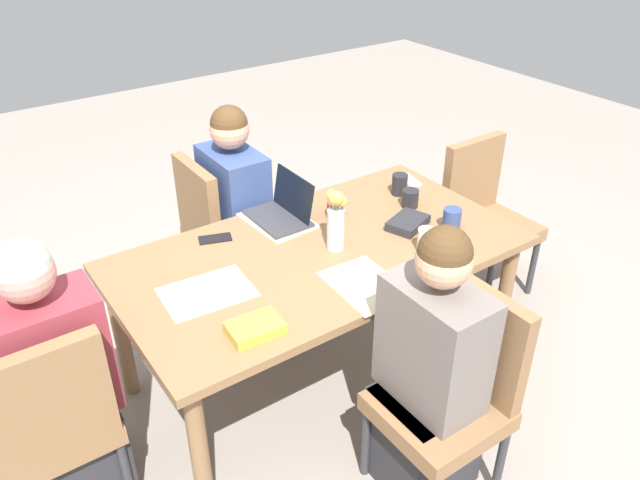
{
  "coord_description": "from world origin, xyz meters",
  "views": [
    {
      "loc": [
        1.37,
        1.96,
        2.22
      ],
      "look_at": [
        0.0,
        0.0,
        0.78
      ],
      "focal_mm": 35.18,
      "sensor_mm": 36.0,
      "label": 1
    }
  ],
  "objects_px": {
    "coffee_mug_centre_right": "(426,240)",
    "book_red_cover": "(255,328)",
    "chair_head_right_left_near": "(50,420)",
    "coffee_mug_centre_left": "(400,184)",
    "phone_black": "(215,239)",
    "laptop_near_left_far": "(282,211)",
    "coffee_mug_far_left": "(410,198)",
    "dining_table": "(320,264)",
    "book_blue_cover": "(408,223)",
    "person_near_left_far": "(237,224)",
    "chair_head_left_right_near": "(483,211)",
    "phone_silver": "(410,180)",
    "person_head_right_left_near": "(60,395)",
    "coffee_mug_near_left": "(452,219)",
    "chair_near_left_far": "(220,227)",
    "coffee_mug_near_right": "(335,210)",
    "chair_far_left_mid": "(454,386)",
    "flower_vase": "(336,217)",
    "person_far_left_mid": "(429,380)"
  },
  "relations": [
    {
      "from": "phone_black",
      "to": "laptop_near_left_far",
      "type": "bearing_deg",
      "value": 16.99
    },
    {
      "from": "laptop_near_left_far",
      "to": "person_far_left_mid",
      "type": "bearing_deg",
      "value": 88.72
    },
    {
      "from": "flower_vase",
      "to": "person_near_left_far",
      "type": "bearing_deg",
      "value": -82.33
    },
    {
      "from": "coffee_mug_centre_left",
      "to": "coffee_mug_far_left",
      "type": "height_order",
      "value": "coffee_mug_centre_left"
    },
    {
      "from": "person_far_left_mid",
      "to": "chair_near_left_far",
      "type": "distance_m",
      "value": 1.55
    },
    {
      "from": "person_head_right_left_near",
      "to": "coffee_mug_far_left",
      "type": "height_order",
      "value": "person_head_right_left_near"
    },
    {
      "from": "chair_head_right_left_near",
      "to": "coffee_mug_centre_left",
      "type": "bearing_deg",
      "value": -170.72
    },
    {
      "from": "phone_silver",
      "to": "person_near_left_far",
      "type": "bearing_deg",
      "value": -104.56
    },
    {
      "from": "chair_near_left_far",
      "to": "coffee_mug_centre_left",
      "type": "distance_m",
      "value": 1.01
    },
    {
      "from": "person_far_left_mid",
      "to": "coffee_mug_centre_right",
      "type": "distance_m",
      "value": 0.67
    },
    {
      "from": "coffee_mug_far_left",
      "to": "phone_black",
      "type": "xyz_separation_m",
      "value": [
        0.96,
        -0.27,
        -0.04
      ]
    },
    {
      "from": "coffee_mug_near_left",
      "to": "person_near_left_far",
      "type": "bearing_deg",
      "value": -55.42
    },
    {
      "from": "person_head_right_left_near",
      "to": "coffee_mug_near_left",
      "type": "xyz_separation_m",
      "value": [
        -1.81,
        0.18,
        0.25
      ]
    },
    {
      "from": "chair_head_left_right_near",
      "to": "coffee_mug_near_left",
      "type": "height_order",
      "value": "chair_head_left_right_near"
    },
    {
      "from": "coffee_mug_near_right",
      "to": "chair_far_left_mid",
      "type": "bearing_deg",
      "value": 80.58
    },
    {
      "from": "dining_table",
      "to": "coffee_mug_far_left",
      "type": "xyz_separation_m",
      "value": [
        -0.61,
        -0.08,
        0.12
      ]
    },
    {
      "from": "laptop_near_left_far",
      "to": "coffee_mug_near_right",
      "type": "xyz_separation_m",
      "value": [
        -0.22,
        0.13,
        -0.0
      ]
    },
    {
      "from": "dining_table",
      "to": "coffee_mug_near_left",
      "type": "height_order",
      "value": "coffee_mug_near_left"
    },
    {
      "from": "coffee_mug_centre_left",
      "to": "book_red_cover",
      "type": "relative_size",
      "value": 0.55
    },
    {
      "from": "coffee_mug_centre_right",
      "to": "phone_silver",
      "type": "bearing_deg",
      "value": -126.45
    },
    {
      "from": "coffee_mug_centre_right",
      "to": "book_red_cover",
      "type": "bearing_deg",
      "value": 4.04
    },
    {
      "from": "coffee_mug_centre_left",
      "to": "book_blue_cover",
      "type": "bearing_deg",
      "value": 55.68
    },
    {
      "from": "person_near_left_far",
      "to": "coffee_mug_centre_left",
      "type": "xyz_separation_m",
      "value": [
        -0.7,
        0.52,
        0.25
      ]
    },
    {
      "from": "chair_near_left_far",
      "to": "coffee_mug_centre_right",
      "type": "relative_size",
      "value": 8.3
    },
    {
      "from": "person_far_left_mid",
      "to": "chair_near_left_far",
      "type": "height_order",
      "value": "person_far_left_mid"
    },
    {
      "from": "person_near_left_far",
      "to": "chair_head_left_right_near",
      "type": "bearing_deg",
      "value": 153.05
    },
    {
      "from": "chair_near_left_far",
      "to": "coffee_mug_near_right",
      "type": "bearing_deg",
      "value": 120.15
    },
    {
      "from": "person_head_right_left_near",
      "to": "coffee_mug_centre_left",
      "type": "distance_m",
      "value": 1.88
    },
    {
      "from": "book_red_cover",
      "to": "coffee_mug_near_right",
      "type": "bearing_deg",
      "value": -140.2
    },
    {
      "from": "laptop_near_left_far",
      "to": "book_red_cover",
      "type": "distance_m",
      "value": 0.87
    },
    {
      "from": "phone_silver",
      "to": "coffee_mug_near_left",
      "type": "bearing_deg",
      "value": -8.05
    },
    {
      "from": "coffee_mug_far_left",
      "to": "dining_table",
      "type": "bearing_deg",
      "value": 7.44
    },
    {
      "from": "person_near_left_far",
      "to": "dining_table",
      "type": "bearing_deg",
      "value": 92.94
    },
    {
      "from": "coffee_mug_near_right",
      "to": "person_near_left_far",
      "type": "bearing_deg",
      "value": -63.16
    },
    {
      "from": "flower_vase",
      "to": "book_blue_cover",
      "type": "bearing_deg",
      "value": 173.8
    },
    {
      "from": "coffee_mug_far_left",
      "to": "coffee_mug_centre_right",
      "type": "bearing_deg",
      "value": 57.55
    },
    {
      "from": "chair_head_right_left_near",
      "to": "coffee_mug_centre_right",
      "type": "height_order",
      "value": "chair_head_right_left_near"
    },
    {
      "from": "phone_black",
      "to": "phone_silver",
      "type": "distance_m",
      "value": 1.16
    },
    {
      "from": "phone_black",
      "to": "book_red_cover",
      "type": "bearing_deg",
      "value": -85.63
    },
    {
      "from": "chair_far_left_mid",
      "to": "coffee_mug_near_right",
      "type": "height_order",
      "value": "chair_far_left_mid"
    },
    {
      "from": "flower_vase",
      "to": "phone_silver",
      "type": "relative_size",
      "value": 1.91
    },
    {
      "from": "coffee_mug_near_left",
      "to": "book_red_cover",
      "type": "height_order",
      "value": "coffee_mug_near_left"
    },
    {
      "from": "coffee_mug_centre_left",
      "to": "coffee_mug_far_left",
      "type": "distance_m",
      "value": 0.15
    },
    {
      "from": "coffee_mug_centre_left",
      "to": "coffee_mug_centre_right",
      "type": "bearing_deg",
      "value": 60.86
    },
    {
      "from": "chair_near_left_far",
      "to": "coffee_mug_centre_left",
      "type": "xyz_separation_m",
      "value": [
        -0.77,
        0.58,
        0.28
      ]
    },
    {
      "from": "coffee_mug_centre_left",
      "to": "laptop_near_left_far",
      "type": "bearing_deg",
      "value": -10.53
    },
    {
      "from": "person_near_left_far",
      "to": "flower_vase",
      "type": "height_order",
      "value": "person_near_left_far"
    },
    {
      "from": "coffee_mug_near_left",
      "to": "book_blue_cover",
      "type": "distance_m",
      "value": 0.21
    },
    {
      "from": "coffee_mug_near_left",
      "to": "phone_black",
      "type": "bearing_deg",
      "value": -30.01
    },
    {
      "from": "dining_table",
      "to": "laptop_near_left_far",
      "type": "xyz_separation_m",
      "value": [
        -0.01,
        -0.34,
        0.12
      ]
    }
  ]
}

